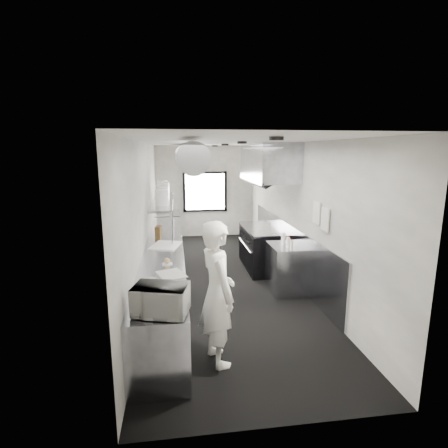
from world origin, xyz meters
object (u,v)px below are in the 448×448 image
object	(u,v)px
squeeze_bottle_e	(283,238)
squeeze_bottle_a	(292,245)
range	(263,248)
cutting_board	(166,245)
plate_stack_c	(164,190)
pass_shelf	(163,202)
bottle_station	(287,268)
exhaust_hood	(268,162)
plate_stack_a	(162,198)
line_cook	(217,293)
microwave	(161,300)
plate_stack_d	(162,188)
deli_tub_b	(151,283)
squeeze_bottle_b	(288,243)
far_work_table	(168,228)
deli_tub_a	(146,286)
knife_block	(158,232)
plate_stack_b	(162,194)
small_plate	(167,264)
squeeze_bottle_c	(283,241)
squeeze_bottle_d	(284,238)
prep_counter	(165,270)

from	to	relation	value
squeeze_bottle_e	squeeze_bottle_a	bearing A→B (deg)	-90.88
range	cutting_board	bearing A→B (deg)	-152.60
squeeze_bottle_a	plate_stack_c	bearing A→B (deg)	135.28
pass_shelf	squeeze_bottle_e	world-z (taller)	pass_shelf
pass_shelf	bottle_station	size ratio (longest dim) A/B	3.33
exhaust_hood	plate_stack_a	world-z (taller)	exhaust_hood
cutting_board	squeeze_bottle_a	distance (m)	2.31
exhaust_hood	plate_stack_c	distance (m)	2.43
line_cook	microwave	size ratio (longest dim) A/B	3.41
line_cook	plate_stack_d	world-z (taller)	plate_stack_d
pass_shelf	cutting_board	xyz separation A→B (m)	(0.07, -1.42, -0.62)
plate_stack_c	range	bearing A→B (deg)	-14.37
deli_tub_b	squeeze_bottle_b	bearing A→B (deg)	33.71
far_work_table	deli_tub_a	world-z (taller)	deli_tub_a
knife_block	plate_stack_b	xyz separation A→B (m)	(0.09, 0.43, 0.72)
range	microwave	bearing A→B (deg)	-118.55
far_work_table	cutting_board	bearing A→B (deg)	-89.53
plate_stack_a	squeeze_bottle_a	xyz separation A→B (m)	(2.30, -1.21, -0.74)
plate_stack_d	squeeze_bottle_b	world-z (taller)	plate_stack_d
line_cook	plate_stack_a	xyz separation A→B (m)	(-0.75, 3.00, 0.81)
pass_shelf	squeeze_bottle_a	world-z (taller)	pass_shelf
plate_stack_a	plate_stack_d	distance (m)	1.52
range	bottle_station	xyz separation A→B (m)	(0.11, -1.40, -0.02)
far_work_table	squeeze_bottle_e	bearing A→B (deg)	-57.99
squeeze_bottle_a	small_plate	bearing A→B (deg)	-166.59
microwave	plate_stack_b	bearing A→B (deg)	105.47
cutting_board	knife_block	distance (m)	0.65
far_work_table	microwave	xyz separation A→B (m)	(0.04, -6.44, 0.61)
plate_stack_c	pass_shelf	bearing A→B (deg)	-93.77
pass_shelf	plate_stack_a	size ratio (longest dim) A/B	9.77
deli_tub_a	plate_stack_b	size ratio (longest dim) A/B	0.39
plate_stack_b	squeeze_bottle_c	xyz separation A→B (m)	(2.25, -1.31, -0.76)
exhaust_hood	microwave	world-z (taller)	exhaust_hood
plate_stack_a	deli_tub_b	bearing A→B (deg)	-91.71
line_cook	plate_stack_c	size ratio (longest dim) A/B	5.01
far_work_table	plate_stack_a	bearing A→B (deg)	-90.61
range	far_work_table	xyz separation A→B (m)	(-2.19, 2.50, -0.02)
plate_stack_d	squeeze_bottle_d	bearing A→B (deg)	-44.21
bottle_station	deli_tub_b	bearing A→B (deg)	-144.09
plate_stack_b	squeeze_bottle_b	world-z (taller)	plate_stack_b
knife_block	cutting_board	bearing A→B (deg)	-66.95
microwave	squeeze_bottle_a	distance (m)	3.15
deli_tub_b	cutting_board	xyz separation A→B (m)	(0.14, 2.03, -0.04)
prep_counter	small_plate	xyz separation A→B (m)	(0.08, -1.02, 0.46)
line_cook	squeeze_bottle_c	distance (m)	2.60
bottle_station	cutting_board	size ratio (longest dim) A/B	1.43
plate_stack_a	squeeze_bottle_d	xyz separation A→B (m)	(2.30, -0.75, -0.73)
microwave	deli_tub_b	world-z (taller)	microwave
small_plate	squeeze_bottle_b	distance (m)	2.26
squeeze_bottle_b	bottle_station	bearing A→B (deg)	72.18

